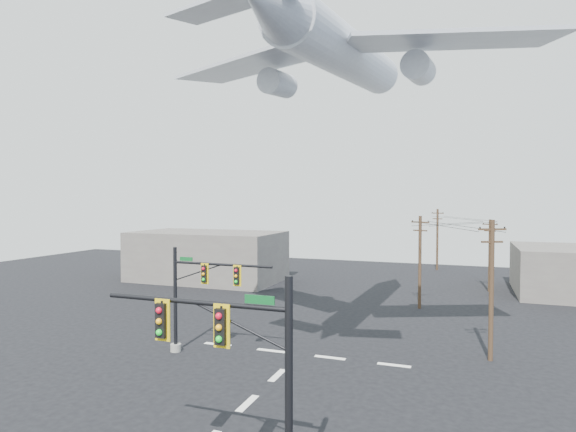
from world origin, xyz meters
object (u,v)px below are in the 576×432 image
at_px(utility_pole_a, 491,287).
at_px(airliner, 345,55).
at_px(utility_pole_c, 490,254).
at_px(utility_pole_d, 437,238).
at_px(utility_pole_b, 420,260).
at_px(signal_mast_far, 195,297).
at_px(signal_mast_near, 245,381).

height_order(utility_pole_a, airliner, airliner).
bearing_deg(utility_pole_c, utility_pole_a, -70.80).
bearing_deg(utility_pole_a, airliner, 170.63).
bearing_deg(utility_pole_d, airliner, -73.16).
xyz_separation_m(utility_pole_a, utility_pole_d, (-5.24, 38.88, -0.05)).
relative_size(utility_pole_a, utility_pole_b, 1.03).
bearing_deg(utility_pole_a, utility_pole_c, 63.86).
xyz_separation_m(utility_pole_b, utility_pole_c, (6.38, 10.93, -0.34)).
xyz_separation_m(signal_mast_far, utility_pole_c, (18.83, 29.43, 0.38)).
bearing_deg(utility_pole_d, utility_pole_c, -45.45).
height_order(utility_pole_c, airliner, airliner).
bearing_deg(utility_pole_a, utility_pole_b, 88.42).
bearing_deg(airliner, utility_pole_b, -8.40).
relative_size(signal_mast_far, utility_pole_a, 0.82).
bearing_deg(signal_mast_far, utility_pole_a, 16.45).
bearing_deg(signal_mast_near, signal_mast_far, 127.07).
bearing_deg(utility_pole_d, utility_pole_a, -60.61).
distance_m(signal_mast_far, utility_pole_d, 45.94).
height_order(utility_pole_b, utility_pole_d, utility_pole_d).
bearing_deg(signal_mast_near, utility_pole_a, 65.30).
relative_size(utility_pole_b, utility_pole_c, 1.08).
height_order(utility_pole_a, utility_pole_b, utility_pole_a).
bearing_deg(airliner, utility_pole_a, -71.77).
distance_m(signal_mast_near, utility_pole_c, 43.13).
distance_m(signal_mast_far, utility_pole_a, 18.64).
distance_m(signal_mast_far, utility_pole_b, 22.31).
bearing_deg(utility_pole_b, utility_pole_a, -47.15).
xyz_separation_m(signal_mast_near, utility_pole_a, (8.27, 17.97, 0.50)).
bearing_deg(signal_mast_far, signal_mast_near, -52.93).
relative_size(utility_pole_a, utility_pole_d, 1.01).
bearing_deg(signal_mast_near, airliner, 91.76).
relative_size(utility_pole_c, airliner, 0.29).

